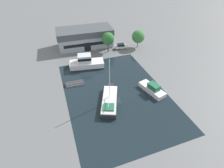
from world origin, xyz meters
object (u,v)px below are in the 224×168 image
Objects in this scene: warehouse_building at (85,37)px; parked_car at (121,46)px; quay_tree_near_building at (108,39)px; sailboat_moored at (110,100)px; quay_tree_by_water at (138,37)px; small_dinghy at (75,83)px; motor_cruiser at (86,63)px; cabin_boat at (152,89)px.

parked_car is (11.35, -6.56, -2.36)m from warehouse_building.
sailboat_moored is at bearing -108.02° from quay_tree_near_building.
quay_tree_by_water is at bearing -20.40° from warehouse_building.
sailboat_moored is at bearing -90.05° from warehouse_building.
quay_tree_by_water is 0.56× the size of sailboat_moored.
sailboat_moored is 2.35× the size of small_dinghy.
quay_tree_near_building is 0.64× the size of motor_cruiser.
parked_car is (5.05, 0.73, -3.83)m from quay_tree_near_building.
warehouse_building is 1.85× the size of motor_cruiser.
small_dinghy is (-25.29, -14.45, -3.67)m from quay_tree_by_water.
parked_car is 0.42× the size of motor_cruiser.
sailboat_moored is (-1.58, -31.51, -2.53)m from warehouse_building.
quay_tree_near_building is 12.24m from motor_cruiser.
quay_tree_by_water reaches higher than parked_car.
quay_tree_by_water is at bearing -0.76° from quay_tree_near_building.
parked_car is 0.41× the size of sailboat_moored.
quay_tree_near_building is 1.44× the size of small_dinghy.
small_dinghy is 0.62× the size of cabin_boat.
parked_car is 0.59× the size of cabin_boat.
parked_car is at bearing 171.65° from quay_tree_by_water.
cabin_boat is (3.33, -24.01, -3.84)m from quay_tree_near_building.
quay_tree_by_water is 21.73m from motor_cruiser.
quay_tree_near_building is at bearing 179.24° from quay_tree_by_water.
sailboat_moored is 17.09m from motor_cruiser.
sailboat_moored is at bearing -128.19° from quay_tree_by_water.
sailboat_moored is at bearing 166.69° from cabin_boat.
quay_tree_near_building is at bearing 83.55° from cabin_boat.
warehouse_building is 4.38× the size of parked_car.
warehouse_building is 2.59× the size of cabin_boat.
cabin_boat is (11.21, 0.20, 0.16)m from sailboat_moored.
motor_cruiser is 8.94m from small_dinghy.
small_dinghy is (-4.89, -7.39, -1.17)m from motor_cruiser.
parked_car is 16.45m from motor_cruiser.
motor_cruiser is at bearing -160.91° from quay_tree_by_water.
sailboat_moored is 1.46× the size of cabin_boat.
parked_car is (-6.01, 0.88, -3.09)m from quay_tree_by_water.
quay_tree_by_water is at bearing -61.04° from motor_cruiser.
motor_cruiser is at bearing -142.36° from quay_tree_near_building.
motor_cruiser reaches higher than cabin_boat.
sailboat_moored is (-12.92, -24.95, -0.17)m from parked_car.
quay_tree_by_water is 0.59× the size of motor_cruiser.
parked_car is 24.64m from small_dinghy.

